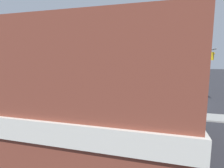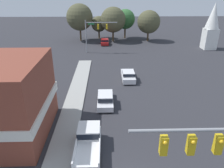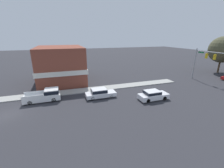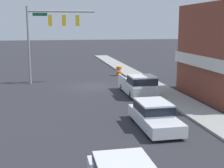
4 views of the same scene
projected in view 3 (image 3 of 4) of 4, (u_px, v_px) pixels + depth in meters
The scene contains 8 objects.
ground_plane at pixel (6, 115), 19.00m from camera, with size 200.00×200.00×0.00m, color #2D2D33.
sidewalk_curb at pixel (17, 98), 24.11m from camera, with size 2.40×60.00×0.14m.
far_signal_assembly at pixel (204, 58), 31.99m from camera, with size 6.81×0.49×6.95m.
car_lead at pixel (100, 93), 24.27m from camera, with size 1.88×4.87×1.49m.
car_oncoming at pixel (153, 95), 23.42m from camera, with size 1.93×4.70×1.49m.
pickup_truck_parked at pixel (45, 95), 23.03m from camera, with size 2.11×5.26×1.81m.
corner_brick_building at pixel (61, 65), 32.01m from camera, with size 11.97×9.44×7.46m.
backdrop_tree_left_far at pixel (223, 50), 39.28m from camera, with size 6.82×6.82×9.54m.
Camera 3 is at (20.30, 7.34, 9.63)m, focal length 24.00 mm.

